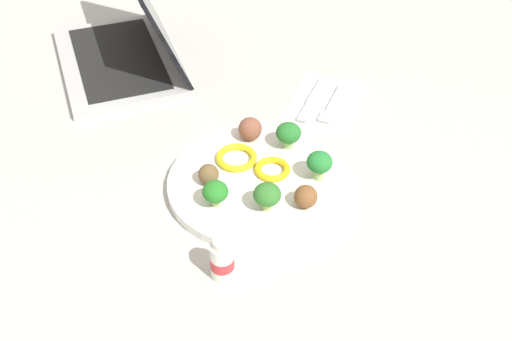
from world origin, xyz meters
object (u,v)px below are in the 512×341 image
at_px(broccoli_floret_front_right, 215,192).
at_px(plate, 256,184).
at_px(meatball_far_rim, 250,129).
at_px(meatball_center, 209,174).
at_px(pepper_ring_mid_right, 237,158).
at_px(pepper_ring_mid_left, 272,169).
at_px(knife, 313,101).
at_px(yogurt_bottle, 222,260).
at_px(broccoli_floret_far_rim, 288,133).
at_px(laptop, 128,47).
at_px(broccoli_floret_center, 319,163).
at_px(fork, 332,105).
at_px(broccoli_floret_mid_left, 267,195).
at_px(napkin, 324,103).
at_px(meatball_near_rim, 306,197).

bearing_deg(broccoli_floret_front_right, plate, 156.04).
distance_m(meatball_far_rim, meatball_center, 0.13).
relative_size(meatball_center, pepper_ring_mid_right, 0.49).
height_order(pepper_ring_mid_left, pepper_ring_mid_right, same).
xyz_separation_m(knife, yogurt_bottle, (0.43, 0.02, 0.02)).
relative_size(broccoli_floret_far_rim, laptop, 0.12).
distance_m(broccoli_floret_far_rim, meatball_far_rim, 0.07).
xyz_separation_m(broccoli_floret_far_rim, pepper_ring_mid_right, (0.07, -0.06, -0.02)).
height_order(broccoli_floret_front_right, yogurt_bottle, yogurt_bottle).
bearing_deg(meatball_far_rim, pepper_ring_mid_right, 2.72).
bearing_deg(laptop, pepper_ring_mid_right, 58.16).
bearing_deg(broccoli_floret_center, pepper_ring_mid_right, -84.78).
xyz_separation_m(fork, knife, (0.00, -0.04, -0.00)).
height_order(plate, broccoli_floret_center, broccoli_floret_center).
bearing_deg(broccoli_floret_mid_left, pepper_ring_mid_left, -163.15).
bearing_deg(pepper_ring_mid_right, knife, 166.06).
relative_size(plate, meatball_center, 8.53).
bearing_deg(meatball_center, broccoli_floret_front_right, 38.09).
relative_size(broccoli_floret_center, laptop, 0.13).
bearing_deg(yogurt_bottle, pepper_ring_mid_left, -176.39).
distance_m(broccoli_floret_mid_left, broccoli_floret_far_rim, 0.15).
distance_m(pepper_ring_mid_left, napkin, 0.23).
xyz_separation_m(napkin, laptop, (0.02, -0.40, 0.04)).
relative_size(broccoli_floret_front_right, knife, 0.29).
distance_m(meatball_far_rim, laptop, 0.36).
distance_m(broccoli_floret_far_rim, knife, 0.16).
bearing_deg(broccoli_floret_center, fork, -167.45).
height_order(plate, broccoli_floret_mid_left, broccoli_floret_mid_left).
bearing_deg(broccoli_floret_front_right, fork, 167.08).
bearing_deg(napkin, pepper_ring_mid_right, -17.63).
bearing_deg(broccoli_floret_mid_left, broccoli_floret_center, 153.46).
distance_m(meatball_far_rim, pepper_ring_mid_right, 0.06).
distance_m(broccoli_floret_front_right, meatball_far_rim, 0.17).
bearing_deg(napkin, laptop, -86.94).
bearing_deg(broccoli_floret_far_rim, pepper_ring_mid_right, -43.63).
distance_m(meatball_center, laptop, 0.41).
bearing_deg(broccoli_floret_front_right, broccoli_floret_far_rim, 164.44).
bearing_deg(pepper_ring_mid_left, knife, -177.36).
height_order(meatball_center, pepper_ring_mid_right, meatball_center).
bearing_deg(plate, pepper_ring_mid_right, -123.57).
bearing_deg(napkin, plate, -5.19).
bearing_deg(broccoli_floret_mid_left, yogurt_bottle, -4.72).
height_order(meatball_center, yogurt_bottle, yogurt_bottle).
xyz_separation_m(broccoli_floret_center, yogurt_bottle, (0.23, -0.06, -0.02)).
distance_m(meatball_near_rim, meatball_center, 0.16).
bearing_deg(broccoli_floret_mid_left, meatball_near_rim, 119.55).
distance_m(broccoli_floret_far_rim, pepper_ring_mid_left, 0.07).
bearing_deg(knife, fork, 92.43).
height_order(pepper_ring_mid_left, yogurt_bottle, yogurt_bottle).
relative_size(meatball_far_rim, pepper_ring_mid_right, 0.59).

